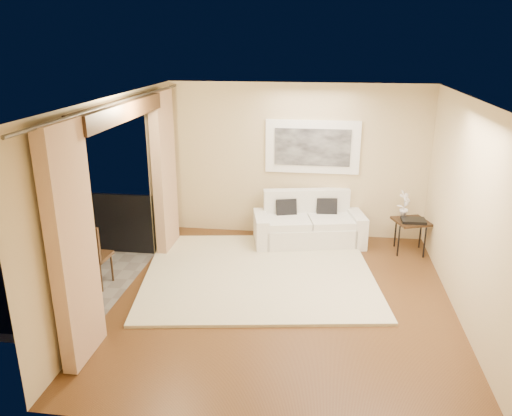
% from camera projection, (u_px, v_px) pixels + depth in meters
% --- Properties ---
extents(floor, '(5.00, 5.00, 0.00)m').
position_uv_depth(floor, '(284.00, 300.00, 6.82)').
color(floor, brown).
rests_on(floor, ground).
extents(room_shell, '(5.00, 6.40, 5.00)m').
position_uv_depth(room_shell, '(119.00, 111.00, 6.29)').
color(room_shell, white).
rests_on(room_shell, ground).
extents(balcony, '(1.81, 2.60, 1.17)m').
position_uv_depth(balcony, '(56.00, 273.00, 7.19)').
color(balcony, '#605B56').
rests_on(balcony, ground).
extents(curtains, '(0.16, 4.80, 2.64)m').
position_uv_depth(curtains, '(128.00, 200.00, 6.67)').
color(curtains, tan).
rests_on(curtains, ground).
extents(artwork, '(1.62, 0.07, 0.92)m').
position_uv_depth(artwork, '(312.00, 147.00, 8.58)').
color(artwork, white).
rests_on(artwork, room_shell).
extents(rug, '(3.80, 3.43, 0.04)m').
position_uv_depth(rug, '(259.00, 273.00, 7.55)').
color(rug, beige).
rests_on(rug, floor).
extents(sofa, '(1.99, 1.17, 0.90)m').
position_uv_depth(sofa, '(308.00, 225.00, 8.65)').
color(sofa, silver).
rests_on(sofa, floor).
extents(side_table, '(0.65, 0.65, 0.56)m').
position_uv_depth(side_table, '(411.00, 224.00, 8.20)').
color(side_table, black).
rests_on(side_table, floor).
extents(tray, '(0.38, 0.29, 0.05)m').
position_uv_depth(tray, '(413.00, 221.00, 8.10)').
color(tray, black).
rests_on(tray, side_table).
extents(orchid, '(0.28, 0.29, 0.45)m').
position_uv_depth(orchid, '(404.00, 204.00, 8.28)').
color(orchid, white).
rests_on(orchid, side_table).
extents(bistro_table, '(0.80, 0.80, 0.73)m').
position_uv_depth(bistro_table, '(60.00, 260.00, 6.51)').
color(bistro_table, black).
rests_on(bistro_table, balcony).
extents(balcony_chair_far, '(0.44, 0.44, 0.97)m').
position_uv_depth(balcony_chair_far, '(90.00, 252.00, 6.96)').
color(balcony_chair_far, black).
rests_on(balcony_chair_far, balcony).
extents(balcony_chair_near, '(0.51, 0.51, 0.95)m').
position_uv_depth(balcony_chair_near, '(51.00, 249.00, 7.09)').
color(balcony_chair_near, black).
rests_on(balcony_chair_near, balcony).
extents(ice_bucket, '(0.18, 0.18, 0.20)m').
position_uv_depth(ice_bucket, '(47.00, 244.00, 6.52)').
color(ice_bucket, silver).
rests_on(ice_bucket, bistro_table).
extents(candle, '(0.06, 0.06, 0.07)m').
position_uv_depth(candle, '(69.00, 247.00, 6.62)').
color(candle, red).
rests_on(candle, bistro_table).
extents(vase, '(0.04, 0.04, 0.18)m').
position_uv_depth(vase, '(50.00, 253.00, 6.30)').
color(vase, silver).
rests_on(vase, bistro_table).
extents(glass_a, '(0.06, 0.06, 0.12)m').
position_uv_depth(glass_a, '(70.00, 252.00, 6.40)').
color(glass_a, silver).
rests_on(glass_a, bistro_table).
extents(glass_b, '(0.06, 0.06, 0.12)m').
position_uv_depth(glass_b, '(69.00, 250.00, 6.44)').
color(glass_b, white).
rests_on(glass_b, bistro_table).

